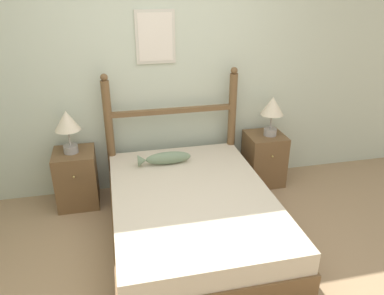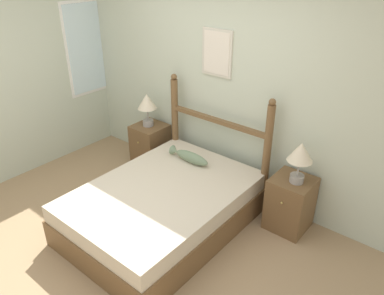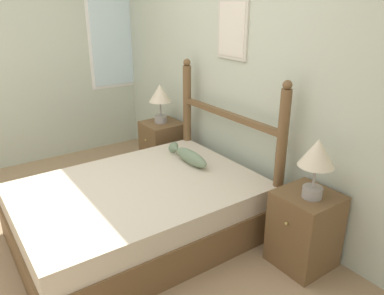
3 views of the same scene
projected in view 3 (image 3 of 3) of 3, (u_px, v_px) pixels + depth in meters
ground_plane at (68, 252)px, 3.06m from camera, size 16.00×16.00×0.00m
wall_back at (235, 73)px, 3.51m from camera, size 6.40×0.08×2.55m
bed at (140, 211)px, 3.20m from camera, size 1.43×1.99×0.48m
headboard at (227, 136)px, 3.53m from camera, size 1.43×0.09×1.36m
nightstand_left at (163, 147)px, 4.43m from camera, size 0.41×0.44×0.60m
nightstand_right at (305, 229)px, 2.83m from camera, size 0.41×0.44×0.60m
table_lamp_left at (160, 96)px, 4.22m from camera, size 0.25×0.25×0.44m
table_lamp_right at (317, 157)px, 2.57m from camera, size 0.25×0.25×0.44m
fish_pillow at (189, 156)px, 3.52m from camera, size 0.54×0.12×0.13m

